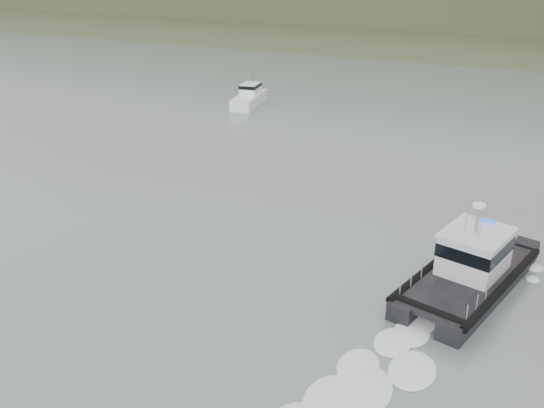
{
  "coord_description": "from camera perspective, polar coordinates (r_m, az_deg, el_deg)",
  "views": [
    {
      "loc": [
        12.09,
        -19.1,
        15.7
      ],
      "look_at": [
        -0.96,
        9.23,
        2.4
      ],
      "focal_mm": 40.0,
      "sensor_mm": 36.0,
      "label": 1
    }
  ],
  "objects": [
    {
      "name": "patrol_boat",
      "position": [
        31.37,
        18.14,
        -5.73
      ],
      "size": [
        5.93,
        10.31,
        4.72
      ],
      "rotation": [
        0.0,
        0.0,
        -0.26
      ],
      "color": "black",
      "rests_on": "ground"
    },
    {
      "name": "ground",
      "position": [
        27.52,
        -6.38,
        -11.85
      ],
      "size": [
        400.0,
        400.0,
        0.0
      ],
      "primitive_type": "plane",
      "color": "slate",
      "rests_on": "ground"
    },
    {
      "name": "motorboat",
      "position": [
        65.61,
        -2.15,
        10.02
      ],
      "size": [
        3.03,
        6.64,
        3.52
      ],
      "rotation": [
        0.0,
        0.0,
        0.14
      ],
      "color": "white",
      "rests_on": "ground"
    }
  ]
}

